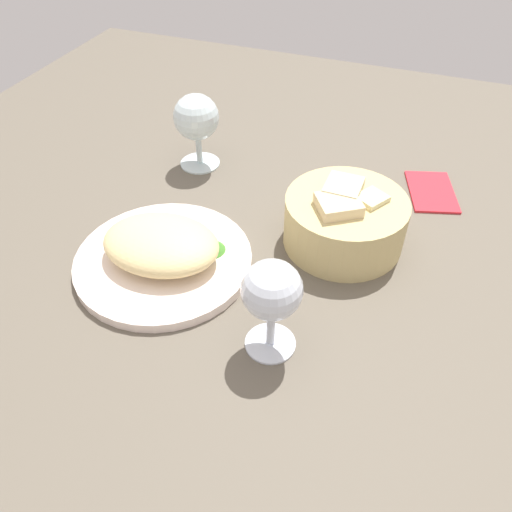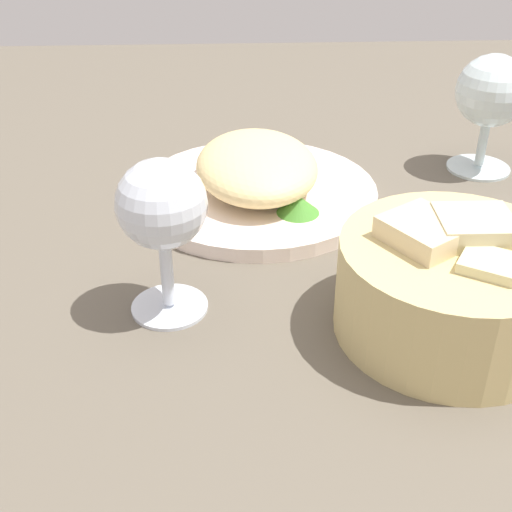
% 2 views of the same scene
% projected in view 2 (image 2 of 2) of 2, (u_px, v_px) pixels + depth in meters
% --- Properties ---
extents(ground_plane, '(1.40, 1.40, 0.02)m').
position_uv_depth(ground_plane, '(347.00, 272.00, 0.61)').
color(ground_plane, '#5F5749').
extents(plate, '(0.24, 0.24, 0.01)m').
position_uv_depth(plate, '(257.00, 193.00, 0.70)').
color(plate, white).
rests_on(plate, ground_plane).
extents(omelette, '(0.16, 0.13, 0.05)m').
position_uv_depth(omelette, '(257.00, 166.00, 0.68)').
color(omelette, '#EBD08C').
rests_on(omelette, plate).
extents(lettuce_garnish, '(0.04, 0.04, 0.02)m').
position_uv_depth(lettuce_garnish, '(298.00, 204.00, 0.65)').
color(lettuce_garnish, '#43892D').
rests_on(lettuce_garnish, plate).
extents(bread_basket, '(0.17, 0.17, 0.09)m').
position_uv_depth(bread_basket, '(452.00, 284.00, 0.50)').
color(bread_basket, '#CEB979').
rests_on(bread_basket, ground_plane).
extents(wine_glass_near, '(0.07, 0.07, 0.13)m').
position_uv_depth(wine_glass_near, '(162.00, 212.00, 0.50)').
color(wine_glass_near, silver).
rests_on(wine_glass_near, ground_plane).
extents(wine_glass_far, '(0.07, 0.07, 0.13)m').
position_uv_depth(wine_glass_far, '(491.00, 96.00, 0.72)').
color(wine_glass_far, silver).
rests_on(wine_glass_far, ground_plane).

